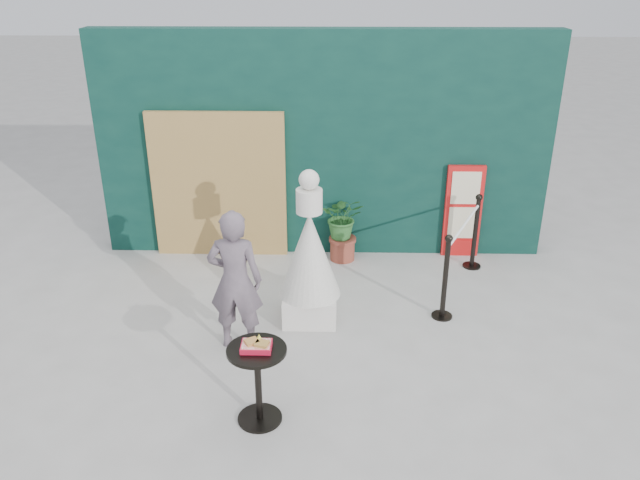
% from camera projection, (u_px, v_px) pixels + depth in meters
% --- Properties ---
extents(ground, '(60.00, 60.00, 0.00)m').
position_uv_depth(ground, '(317.00, 384.00, 6.06)').
color(ground, '#ADAAA5').
rests_on(ground, ground).
extents(back_wall, '(6.00, 0.30, 3.00)m').
position_uv_depth(back_wall, '(323.00, 146.00, 8.31)').
color(back_wall, black).
rests_on(back_wall, ground).
extents(bamboo_fence, '(1.80, 0.08, 2.00)m').
position_uv_depth(bamboo_fence, '(219.00, 186.00, 8.36)').
color(bamboo_fence, tan).
rests_on(bamboo_fence, ground).
extents(woman, '(0.58, 0.40, 1.54)m').
position_uv_depth(woman, '(235.00, 281.00, 6.37)').
color(woman, slate).
rests_on(woman, ground).
extents(menu_board, '(0.50, 0.07, 1.30)m').
position_uv_depth(menu_board, '(463.00, 212.00, 8.44)').
color(menu_board, red).
rests_on(menu_board, ground).
extents(statue, '(0.70, 0.70, 1.78)m').
position_uv_depth(statue, '(310.00, 261.00, 6.89)').
color(statue, white).
rests_on(statue, ground).
extents(cafe_table, '(0.52, 0.52, 0.75)m').
position_uv_depth(cafe_table, '(258.00, 373.00, 5.40)').
color(cafe_table, black).
rests_on(cafe_table, ground).
extents(food_basket, '(0.26, 0.19, 0.11)m').
position_uv_depth(food_basket, '(257.00, 345.00, 5.28)').
color(food_basket, red).
rests_on(food_basket, cafe_table).
extents(planter, '(0.55, 0.47, 0.93)m').
position_uv_depth(planter, '(343.00, 223.00, 8.37)').
color(planter, brown).
rests_on(planter, ground).
extents(stanchion_barrier, '(0.84, 1.54, 1.03)m').
position_uv_depth(stanchion_barrier, '(461.00, 254.00, 7.59)').
color(stanchion_barrier, black).
rests_on(stanchion_barrier, ground).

